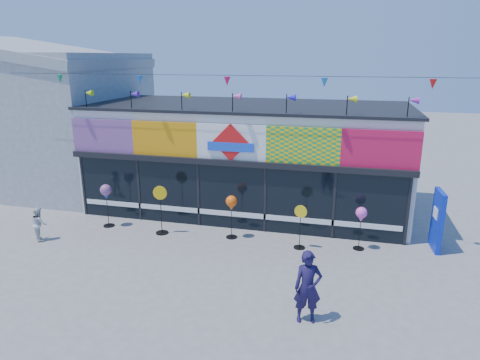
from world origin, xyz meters
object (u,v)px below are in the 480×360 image
(spinner_1, at_px, (161,209))
(spinner_4, at_px, (361,216))
(blue_sign, at_px, (437,220))
(spinner_0, at_px, (106,193))
(adult_man, at_px, (308,287))
(spinner_2, at_px, (231,204))
(spinner_3, at_px, (300,226))
(child, at_px, (39,224))

(spinner_1, height_order, spinner_4, spinner_1)
(spinner_1, relative_size, spinner_4, 1.22)
(blue_sign, bearing_deg, spinner_0, -179.34)
(spinner_1, bearing_deg, adult_man, -36.30)
(spinner_1, bearing_deg, spinner_2, 5.38)
(blue_sign, height_order, spinner_3, blue_sign)
(spinner_3, xyz_separation_m, child, (-8.43, -1.41, -0.20))
(spinner_0, bearing_deg, spinner_4, 1.32)
(spinner_2, height_order, adult_man, adult_man)
(spinner_3, distance_m, spinner_4, 1.90)
(blue_sign, xyz_separation_m, spinner_1, (-8.87, -0.91, -0.07))
(spinner_3, xyz_separation_m, adult_man, (0.59, -3.86, 0.10))
(blue_sign, relative_size, spinner_3, 1.34)
(blue_sign, xyz_separation_m, spinner_4, (-2.31, -0.57, 0.15))
(blue_sign, relative_size, child, 1.71)
(spinner_0, bearing_deg, child, -134.63)
(spinner_0, bearing_deg, blue_sign, 4.02)
(blue_sign, bearing_deg, spinner_4, -169.44)
(spinner_0, relative_size, spinner_3, 1.09)
(spinner_1, bearing_deg, spinner_4, 2.97)
(spinner_0, height_order, spinner_2, spinner_0)
(blue_sign, xyz_separation_m, spinner_3, (-4.14, -0.95, -0.21))
(spinner_4, height_order, adult_man, adult_man)
(spinner_3, relative_size, spinner_4, 1.03)
(adult_man, bearing_deg, spinner_3, 84.93)
(adult_man, bearing_deg, child, 151.07)
(spinner_2, distance_m, spinner_3, 2.36)
(adult_man, bearing_deg, spinner_2, 111.28)
(spinner_4, bearing_deg, spinner_0, -178.68)
(blue_sign, xyz_separation_m, spinner_2, (-6.45, -0.68, 0.22))
(spinner_3, bearing_deg, adult_man, -81.36)
(spinner_0, relative_size, spinner_1, 0.92)
(spinner_2, distance_m, spinner_4, 4.14)
(spinner_1, relative_size, child, 1.51)
(spinner_0, distance_m, adult_man, 8.48)
(blue_sign, distance_m, child, 12.80)
(spinner_2, xyz_separation_m, adult_man, (2.89, -4.13, -0.32))
(spinner_0, bearing_deg, adult_man, -28.54)
(spinner_4, relative_size, child, 1.25)
(spinner_4, bearing_deg, child, -170.08)
(child, bearing_deg, spinner_1, -117.11)
(spinner_1, relative_size, adult_man, 0.98)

